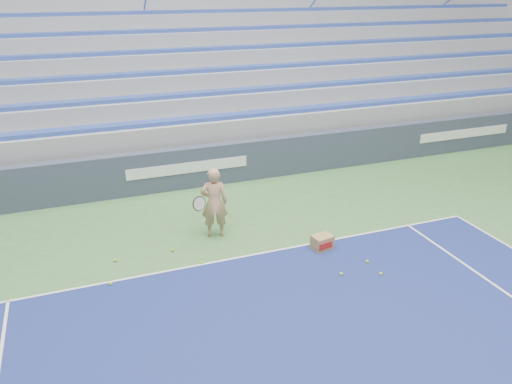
# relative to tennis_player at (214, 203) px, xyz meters

# --- Properties ---
(sponsor_barrier) EXTENTS (30.00, 0.32, 1.10)m
(sponsor_barrier) POSITION_rel_tennis_player_xyz_m (0.10, 2.91, -0.23)
(sponsor_barrier) COLOR #353D51
(sponsor_barrier) RESTS_ON ground
(bleachers) EXTENTS (31.00, 9.15, 7.30)m
(bleachers) POSITION_rel_tennis_player_xyz_m (0.09, 8.63, 1.58)
(bleachers) COLOR #93959B
(bleachers) RESTS_ON ground
(tennis_player) EXTENTS (0.92, 0.86, 1.55)m
(tennis_player) POSITION_rel_tennis_player_xyz_m (0.00, 0.00, 0.00)
(tennis_player) COLOR tan
(tennis_player) RESTS_ON ground
(ball_box) EXTENTS (0.45, 0.37, 0.30)m
(ball_box) POSITION_rel_tennis_player_xyz_m (1.90, -1.34, -0.63)
(ball_box) COLOR #9C7A4B
(ball_box) RESTS_ON ground
(tennis_ball_0) EXTENTS (0.07, 0.07, 0.07)m
(tennis_ball_0) POSITION_rel_tennis_player_xyz_m (-2.15, -0.37, -0.75)
(tennis_ball_0) COLOR #A1CF2A
(tennis_ball_0) RESTS_ON ground
(tennis_ball_1) EXTENTS (0.07, 0.07, 0.07)m
(tennis_ball_1) POSITION_rel_tennis_player_xyz_m (-2.32, -1.19, -0.75)
(tennis_ball_1) COLOR #A1CF2A
(tennis_ball_1) RESTS_ON ground
(tennis_ball_2) EXTENTS (0.07, 0.07, 0.07)m
(tennis_ball_2) POSITION_rel_tennis_player_xyz_m (-0.57, -1.06, -0.75)
(tennis_ball_2) COLOR #A1CF2A
(tennis_ball_2) RESTS_ON ground
(tennis_ball_3) EXTENTS (0.07, 0.07, 0.07)m
(tennis_ball_3) POSITION_rel_tennis_player_xyz_m (-1.01, -0.37, -0.75)
(tennis_ball_3) COLOR #A1CF2A
(tennis_ball_3) RESTS_ON ground
(tennis_ball_4) EXTENTS (0.07, 0.07, 0.07)m
(tennis_ball_4) POSITION_rel_tennis_player_xyz_m (2.47, -2.15, -0.75)
(tennis_ball_4) COLOR #A1CF2A
(tennis_ball_4) RESTS_ON ground
(tennis_ball_5) EXTENTS (0.07, 0.07, 0.07)m
(tennis_ball_5) POSITION_rel_tennis_player_xyz_m (1.77, -2.37, -0.75)
(tennis_ball_5) COLOR #A1CF2A
(tennis_ball_5) RESTS_ON ground
(tennis_ball_6) EXTENTS (0.07, 0.07, 0.07)m
(tennis_ball_6) POSITION_rel_tennis_player_xyz_m (2.47, -2.62, -0.75)
(tennis_ball_6) COLOR #A1CF2A
(tennis_ball_6) RESTS_ON ground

